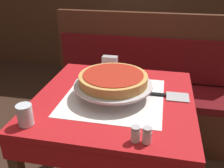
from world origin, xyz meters
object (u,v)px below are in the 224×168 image
object	(u,v)px
condiment_caddy	(129,23)
dining_table_rear	(130,34)
dining_table_front	(114,111)
pizza_pan_stand	(113,85)
pepper_shaker	(147,135)
water_glass_near	(25,115)
booth_bench	(142,102)
salt_shaker	(135,134)
deep_dish_pizza	(113,79)
napkin_holder	(110,63)
pizza_server	(165,95)

from	to	relation	value
condiment_caddy	dining_table_rear	bearing A→B (deg)	92.59
dining_table_front	pizza_pan_stand	size ratio (longest dim) A/B	2.02
dining_table_front	condiment_caddy	size ratio (longest dim) A/B	5.63
dining_table_rear	pepper_shaker	bearing A→B (deg)	-80.21
water_glass_near	condiment_caddy	size ratio (longest dim) A/B	0.65
pizza_pan_stand	pepper_shaker	size ratio (longest dim) A/B	5.92
booth_bench	salt_shaker	xyz separation A→B (m)	(0.06, -1.13, 0.49)
deep_dish_pizza	condiment_caddy	world-z (taller)	condiment_caddy
booth_bench	deep_dish_pizza	bearing A→B (deg)	-97.58
water_glass_near	napkin_holder	bearing A→B (deg)	72.21
pepper_shaker	napkin_holder	world-z (taller)	napkin_holder
deep_dish_pizza	pepper_shaker	world-z (taller)	deep_dish_pizza
napkin_holder	booth_bench	bearing A→B (deg)	64.02
dining_table_rear	napkin_holder	xyz separation A→B (m)	(0.07, -1.42, 0.16)
pepper_shaker	dining_table_front	bearing A→B (deg)	120.10
dining_table_front	pizza_server	size ratio (longest dim) A/B	2.87
dining_table_rear	water_glass_near	bearing A→B (deg)	-94.30
booth_bench	napkin_holder	size ratio (longest dim) A/B	15.83
dining_table_rear	pepper_shaker	size ratio (longest dim) A/B	11.12
pizza_server	salt_shaker	bearing A→B (deg)	-105.02
condiment_caddy	pizza_pan_stand	bearing A→B (deg)	-84.72
deep_dish_pizza	booth_bench	bearing A→B (deg)	82.42
dining_table_front	pizza_pan_stand	xyz separation A→B (m)	(-0.01, 0.01, 0.16)
water_glass_near	napkin_holder	distance (m)	0.74
dining_table_front	water_glass_near	xyz separation A→B (m)	(-0.33, -0.33, 0.14)
salt_shaker	booth_bench	bearing A→B (deg)	92.92
water_glass_near	salt_shaker	size ratio (longest dim) A/B	1.43
booth_bench	pepper_shaker	distance (m)	1.24
pizza_pan_stand	water_glass_near	distance (m)	0.46
pizza_pan_stand	salt_shaker	world-z (taller)	pizza_pan_stand
pizza_pan_stand	napkin_holder	distance (m)	0.38
dining_table_front	salt_shaker	size ratio (longest dim) A/B	12.42
dining_table_rear	salt_shaker	xyz separation A→B (m)	(0.32, -2.14, 0.15)
water_glass_near	salt_shaker	bearing A→B (deg)	-2.02
booth_bench	water_glass_near	distance (m)	1.29
pizza_server	condiment_caddy	xyz separation A→B (m)	(-0.43, 1.68, 0.02)
dining_table_rear	booth_bench	bearing A→B (deg)	-75.24
water_glass_near	dining_table_rear	bearing A→B (deg)	85.70
water_glass_near	pizza_pan_stand	bearing A→B (deg)	46.13
dining_table_rear	napkin_holder	bearing A→B (deg)	-87.35
dining_table_front	booth_bench	world-z (taller)	booth_bench
dining_table_front	pizza_server	bearing A→B (deg)	12.67
pizza_pan_stand	salt_shaker	xyz separation A→B (m)	(0.16, -0.35, -0.03)
booth_bench	pizza_pan_stand	bearing A→B (deg)	-97.58
pizza_server	water_glass_near	world-z (taller)	water_glass_near
pizza_server	salt_shaker	xyz separation A→B (m)	(-0.11, -0.41, 0.03)
salt_shaker	water_glass_near	bearing A→B (deg)	177.98
salt_shaker	condiment_caddy	distance (m)	2.11
napkin_holder	dining_table_rear	bearing A→B (deg)	92.65
booth_bench	condiment_caddy	size ratio (longest dim) A/B	10.69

